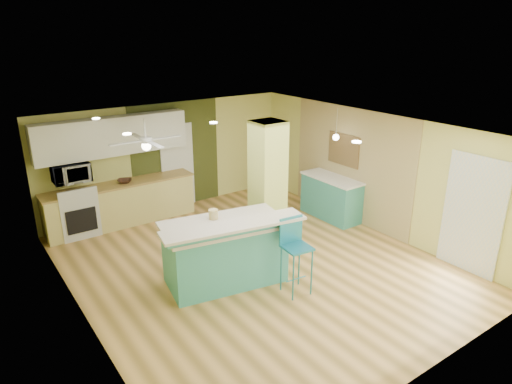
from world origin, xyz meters
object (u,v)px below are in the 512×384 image
peninsula (225,251)px  fruit_bowl (125,181)px  canister (213,214)px  bar_stool (294,243)px  side_counter (331,197)px

peninsula → fruit_bowl: bearing=108.1°
fruit_bowl → canister: 3.10m
bar_stool → fruit_bowl: bar_stool is taller
fruit_bowl → peninsula: bearing=-82.2°
peninsula → fruit_bowl: size_ratio=7.76×
side_counter → fruit_bowl: fruit_bowl is taller
bar_stool → peninsula: bearing=136.6°
side_counter → fruit_bowl: size_ratio=4.87×
peninsula → fruit_bowl: 3.41m
fruit_bowl → canister: canister is taller
peninsula → side_counter: bearing=26.7°
peninsula → bar_stool: (0.75, -0.88, 0.28)m
fruit_bowl → side_counter: bearing=-31.0°
side_counter → canister: bearing=-168.2°
side_counter → peninsula: bearing=-163.6°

